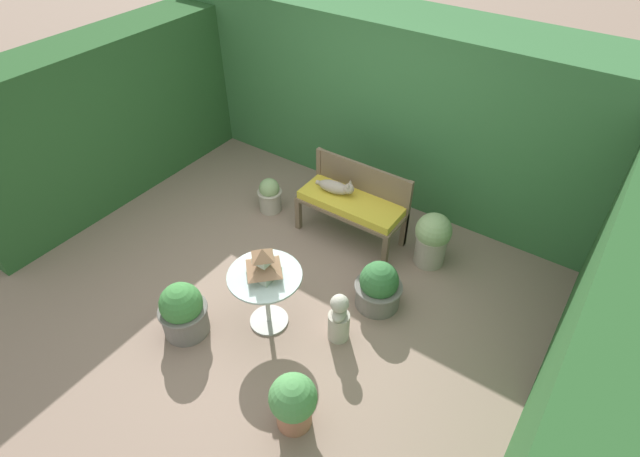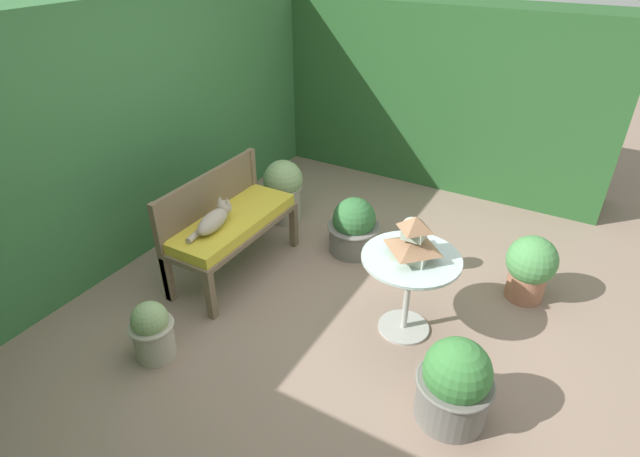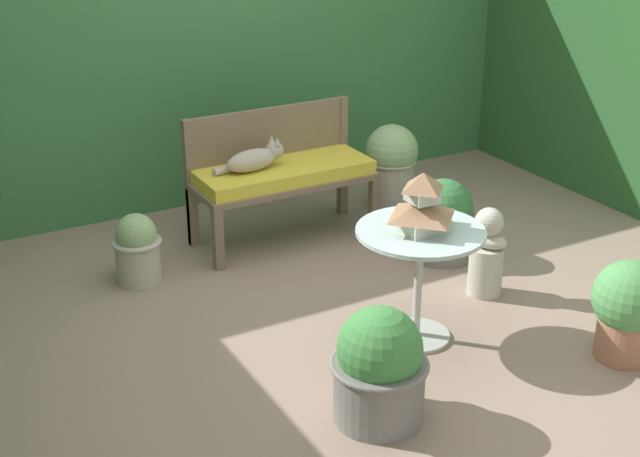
% 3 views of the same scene
% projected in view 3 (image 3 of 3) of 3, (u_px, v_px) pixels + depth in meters
% --- Properties ---
extents(ground, '(30.00, 30.00, 0.00)m').
position_uv_depth(ground, '(343.00, 306.00, 5.18)').
color(ground, gray).
extents(foliage_hedge_back, '(6.40, 1.00, 2.12)m').
position_uv_depth(foliage_hedge_back, '(182.00, 48.00, 6.70)').
color(foliage_hedge_back, '#38703D').
rests_on(foliage_hedge_back, ground).
extents(garden_bench, '(1.21, 0.49, 0.53)m').
position_uv_depth(garden_bench, '(284.00, 178.00, 5.88)').
color(garden_bench, brown).
rests_on(garden_bench, ground).
extents(bench_backrest, '(1.21, 0.06, 0.86)m').
position_uv_depth(bench_backrest, '(269.00, 143.00, 5.99)').
color(bench_backrest, brown).
rests_on(bench_backrest, ground).
extents(cat, '(0.49, 0.19, 0.20)m').
position_uv_depth(cat, '(255.00, 159.00, 5.74)').
color(cat, '#A89989').
rests_on(cat, garden_bench).
extents(patio_table, '(0.68, 0.68, 0.64)m').
position_uv_depth(patio_table, '(420.00, 253.00, 4.66)').
color(patio_table, '#B7B7B2').
rests_on(patio_table, ground).
extents(pagoda_birdhouse, '(0.31, 0.31, 0.31)m').
position_uv_depth(pagoda_birdhouse, '(422.00, 206.00, 4.55)').
color(pagoda_birdhouse, '#B2BCA8').
rests_on(pagoda_birdhouse, patio_table).
extents(garden_bust, '(0.22, 0.27, 0.55)m').
position_uv_depth(garden_bust, '(487.00, 254.00, 5.23)').
color(garden_bust, '#B7B2A3').
rests_on(garden_bust, ground).
extents(potted_plant_path_edge, '(0.46, 0.46, 0.57)m').
position_uv_depth(potted_plant_path_edge, '(379.00, 368.00, 4.07)').
color(potted_plant_path_edge, slate).
rests_on(potted_plant_path_edge, ground).
extents(potted_plant_table_far, '(0.30, 0.30, 0.44)m').
position_uv_depth(potted_plant_table_far, '(137.00, 249.00, 5.39)').
color(potted_plant_table_far, '#ADA393').
rests_on(potted_plant_table_far, ground).
extents(potted_plant_patio_mid, '(0.48, 0.48, 0.52)m').
position_uv_depth(potted_plant_patio_mid, '(443.00, 222.00, 5.74)').
color(potted_plant_patio_mid, slate).
rests_on(potted_plant_patio_mid, ground).
extents(potted_plant_bench_left, '(0.38, 0.38, 0.63)m').
position_uv_depth(potted_plant_bench_left, '(391.00, 164.00, 6.45)').
color(potted_plant_bench_left, '#ADA393').
rests_on(potted_plant_bench_left, ground).
extents(potted_plant_hedge_corner, '(0.38, 0.38, 0.55)m').
position_uv_depth(potted_plant_hedge_corner, '(628.00, 308.00, 4.56)').
color(potted_plant_hedge_corner, '#9E664C').
rests_on(potted_plant_hedge_corner, ground).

